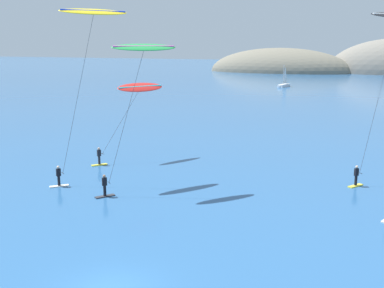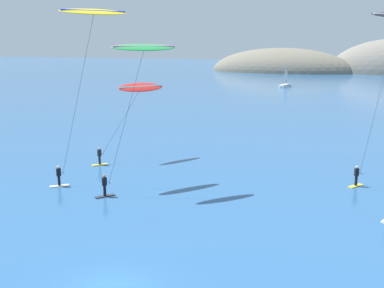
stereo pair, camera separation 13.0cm
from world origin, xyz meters
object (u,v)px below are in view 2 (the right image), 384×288
sailboat_far (285,85)px  kitesurfer_red (137,93)px  kitesurfer_green (140,61)px  kitesurfer_yellow (91,26)px

sailboat_far → kitesurfer_red: bearing=-87.6°
kitesurfer_green → kitesurfer_yellow: bearing=167.1°
kitesurfer_red → kitesurfer_green: 11.36m
kitesurfer_red → kitesurfer_green: (5.53, -9.30, 3.45)m
kitesurfer_yellow → sailboat_far: bearing=92.5°
sailboat_far → kitesurfer_green: 94.49m
sailboat_far → kitesurfer_red: (3.53, -84.29, 5.86)m
kitesurfer_red → kitesurfer_green: size_ratio=0.67×
sailboat_far → kitesurfer_yellow: (4.12, -92.46, 11.90)m
sailboat_far → kitesurfer_yellow: bearing=-87.5°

